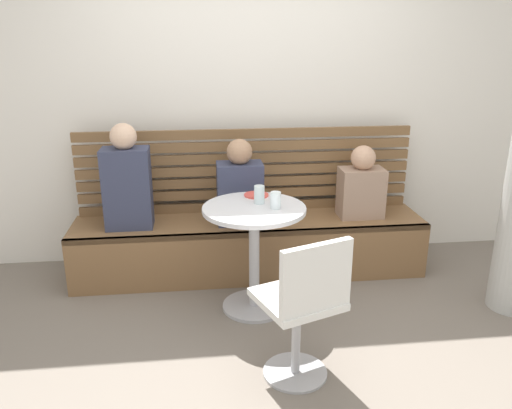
# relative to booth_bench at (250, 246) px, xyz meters

# --- Properties ---
(ground) EXTENTS (8.00, 8.00, 0.00)m
(ground) POSITION_rel_booth_bench_xyz_m (0.00, -1.20, -0.22)
(ground) COLOR #70665B
(back_wall) EXTENTS (5.20, 0.10, 2.90)m
(back_wall) POSITION_rel_booth_bench_xyz_m (0.00, 0.44, 1.23)
(back_wall) COLOR silver
(back_wall) RESTS_ON ground
(booth_bench) EXTENTS (2.70, 0.52, 0.44)m
(booth_bench) POSITION_rel_booth_bench_xyz_m (0.00, 0.00, 0.00)
(booth_bench) COLOR brown
(booth_bench) RESTS_ON ground
(booth_backrest) EXTENTS (2.65, 0.04, 0.67)m
(booth_backrest) POSITION_rel_booth_bench_xyz_m (0.00, 0.24, 0.56)
(booth_backrest) COLOR brown
(booth_backrest) RESTS_ON booth_bench
(cafe_table) EXTENTS (0.68, 0.68, 0.74)m
(cafe_table) POSITION_rel_booth_bench_xyz_m (-0.03, -0.56, 0.30)
(cafe_table) COLOR #ADADB2
(cafe_table) RESTS_ON ground
(white_chair) EXTENTS (0.51, 0.51, 0.85)m
(white_chair) POSITION_rel_booth_bench_xyz_m (0.14, -1.37, 0.24)
(white_chair) COLOR #ADADB2
(white_chair) RESTS_ON ground
(person_adult) EXTENTS (0.34, 0.22, 0.78)m
(person_adult) POSITION_rel_booth_bench_xyz_m (-0.90, -0.02, 0.57)
(person_adult) COLOR #333851
(person_adult) RESTS_ON booth_bench
(person_child_left) EXTENTS (0.34, 0.22, 0.57)m
(person_child_left) POSITION_rel_booth_bench_xyz_m (0.87, 0.00, 0.46)
(person_child_left) COLOR #9E7F6B
(person_child_left) RESTS_ON booth_bench
(person_child_middle) EXTENTS (0.34, 0.22, 0.65)m
(person_child_middle) POSITION_rel_booth_bench_xyz_m (-0.08, -0.03, 0.50)
(person_child_middle) COLOR #333851
(person_child_middle) RESTS_ON booth_bench
(cup_water_clear) EXTENTS (0.07, 0.07, 0.11)m
(cup_water_clear) POSITION_rel_booth_bench_xyz_m (0.11, -0.60, 0.57)
(cup_water_clear) COLOR white
(cup_water_clear) RESTS_ON cafe_table
(cup_glass_tall) EXTENTS (0.07, 0.07, 0.12)m
(cup_glass_tall) POSITION_rel_booth_bench_xyz_m (0.01, -0.48, 0.58)
(cup_glass_tall) COLOR silver
(cup_glass_tall) RESTS_ON cafe_table
(plate_small) EXTENTS (0.17, 0.17, 0.01)m
(plate_small) POSITION_rel_booth_bench_xyz_m (0.01, -0.32, 0.52)
(plate_small) COLOR #DB4C42
(plate_small) RESTS_ON cafe_table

